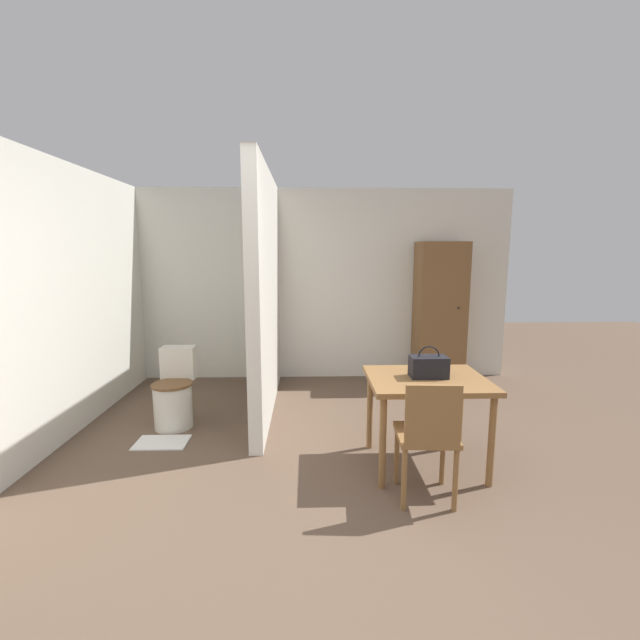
# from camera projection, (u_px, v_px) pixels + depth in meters

# --- Properties ---
(ground_plane) EXTENTS (16.00, 16.00, 0.00)m
(ground_plane) POSITION_uv_depth(u_px,v_px,m) (309.00, 566.00, 2.32)
(ground_plane) COLOR brown
(wall_back) EXTENTS (5.35, 0.12, 2.50)m
(wall_back) POSITION_uv_depth(u_px,v_px,m) (308.00, 285.00, 5.71)
(wall_back) COLOR silver
(wall_back) RESTS_ON ground_plane
(wall_left) EXTENTS (0.12, 4.57, 2.50)m
(wall_left) POSITION_uv_depth(u_px,v_px,m) (58.00, 301.00, 3.82)
(wall_left) COLOR silver
(wall_left) RESTS_ON ground_plane
(partition_wall) EXTENTS (0.12, 2.29, 2.50)m
(partition_wall) POSITION_uv_depth(u_px,v_px,m) (266.00, 294.00, 4.51)
(partition_wall) COLOR silver
(partition_wall) RESTS_ON ground_plane
(dining_table) EXTENTS (0.91, 0.76, 0.72)m
(dining_table) POSITION_uv_depth(u_px,v_px,m) (427.00, 389.00, 3.32)
(dining_table) COLOR brown
(dining_table) RESTS_ON ground_plane
(wooden_chair) EXTENTS (0.42, 0.42, 0.86)m
(wooden_chair) POSITION_uv_depth(u_px,v_px,m) (428.00, 435.00, 2.85)
(wooden_chair) COLOR brown
(wooden_chair) RESTS_ON ground_plane
(toilet) EXTENTS (0.38, 0.53, 0.74)m
(toilet) POSITION_uv_depth(u_px,v_px,m) (175.00, 394.00, 4.18)
(toilet) COLOR silver
(toilet) RESTS_ON ground_plane
(handbag) EXTENTS (0.28, 0.17, 0.25)m
(handbag) POSITION_uv_depth(u_px,v_px,m) (429.00, 366.00, 3.31)
(handbag) COLOR black
(handbag) RESTS_ON dining_table
(wooden_cabinet) EXTENTS (0.61, 0.45, 1.82)m
(wooden_cabinet) POSITION_uv_depth(u_px,v_px,m) (440.00, 313.00, 5.52)
(wooden_cabinet) COLOR brown
(wooden_cabinet) RESTS_ON ground_plane
(bath_mat) EXTENTS (0.46, 0.30, 0.01)m
(bath_mat) POSITION_uv_depth(u_px,v_px,m) (162.00, 442.00, 3.81)
(bath_mat) COLOR silver
(bath_mat) RESTS_ON ground_plane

